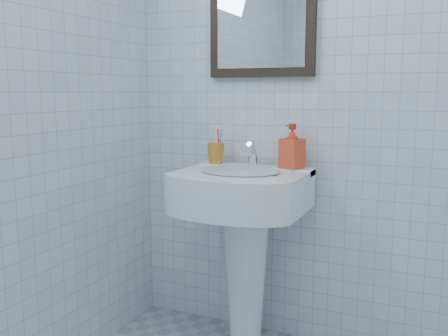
% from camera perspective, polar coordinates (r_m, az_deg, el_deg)
% --- Properties ---
extents(wall_back, '(2.20, 0.02, 2.50)m').
position_cam_1_polar(wall_back, '(2.24, 16.06, 10.35)').
color(wall_back, silver).
rests_on(wall_back, ground).
extents(washbasin, '(0.55, 0.40, 0.84)m').
position_cam_1_polar(washbasin, '(2.24, 2.33, -7.02)').
color(washbasin, white).
rests_on(washbasin, ground).
extents(faucet, '(0.05, 0.10, 0.12)m').
position_cam_1_polar(faucet, '(2.27, 3.32, 1.33)').
color(faucet, silver).
rests_on(faucet, washbasin).
extents(toothbrush_cup, '(0.08, 0.08, 0.10)m').
position_cam_1_polar(toothbrush_cup, '(2.36, -0.94, 1.71)').
color(toothbrush_cup, '#C5711E').
rests_on(toothbrush_cup, washbasin).
extents(soap_dispenser, '(0.11, 0.11, 0.19)m').
position_cam_1_polar(soap_dispenser, '(2.23, 7.79, 2.48)').
color(soap_dispenser, red).
rests_on(soap_dispenser, washbasin).
extents(wall_mirror, '(0.50, 0.04, 0.62)m').
position_cam_1_polar(wall_mirror, '(2.37, 4.33, 17.86)').
color(wall_mirror, black).
rests_on(wall_mirror, wall_back).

